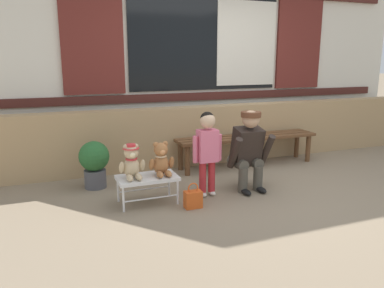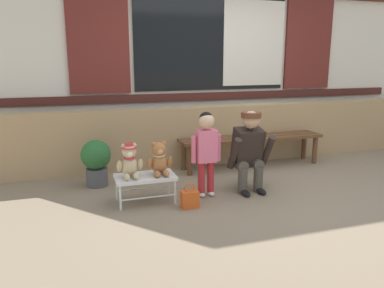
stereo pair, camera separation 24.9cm
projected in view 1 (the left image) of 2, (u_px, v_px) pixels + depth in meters
name	position (u px, v px, depth m)	size (l,w,h in m)	color
ground_plane	(266.00, 191.00, 4.43)	(60.00, 60.00, 0.00)	#84725B
brick_low_wall	(216.00, 134.00, 5.63)	(6.98, 0.25, 0.85)	tan
shop_facade	(204.00, 35.00, 5.78)	(7.12, 0.26, 3.76)	silver
wooden_bench_long	(247.00, 140.00, 5.43)	(2.10, 0.40, 0.44)	brown
small_display_bench	(147.00, 179.00, 4.02)	(0.64, 0.36, 0.30)	silver
teddy_bear_with_hat	(132.00, 162.00, 3.92)	(0.28, 0.27, 0.36)	#CCB289
teddy_bear_plain	(161.00, 160.00, 4.04)	(0.28, 0.26, 0.36)	#A86B3D
child_standing	(207.00, 145.00, 4.18)	(0.35, 0.18, 0.96)	#B7282D
adult_crouching	(249.00, 150.00, 4.41)	(0.50, 0.49, 0.95)	#4C473D
handbag_on_ground	(193.00, 199.00, 3.93)	(0.18, 0.11, 0.27)	#DB561E
potted_plant	(94.00, 162.00, 4.50)	(0.36, 0.36, 0.57)	#4C4C51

